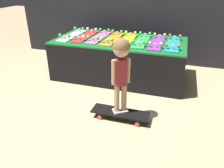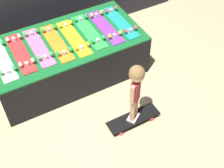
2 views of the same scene
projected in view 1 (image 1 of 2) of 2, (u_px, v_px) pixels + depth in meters
The scene contains 12 objects.
ground_plane at pixel (106, 95), 3.02m from camera, with size 16.00×16.00×0.00m, color tan.
display_rack at pixel (119, 58), 3.47m from camera, with size 1.98×1.01×0.60m.
skateboard_white_on_rack at pixel (73, 35), 3.54m from camera, with size 0.18×0.78×0.09m.
skateboard_red_on_rack at pixel (86, 36), 3.50m from camera, with size 0.18×0.78×0.09m.
skateboard_pink_on_rack at pixel (99, 37), 3.44m from camera, with size 0.18×0.78×0.09m.
skateboard_orange_on_rack at pixel (112, 38), 3.35m from camera, with size 0.18×0.78×0.09m.
skateboard_yellow_on_rack at pixel (127, 40), 3.28m from camera, with size 0.18×0.78×0.09m.
skateboard_green_on_rack at pixel (142, 41), 3.23m from camera, with size 0.18×0.78×0.09m.
skateboard_purple_on_rack at pixel (157, 42), 3.16m from camera, with size 0.18×0.78×0.09m.
skateboard_teal_on_rack at pixel (174, 44), 3.09m from camera, with size 0.18×0.78×0.09m.
skateboard_on_floor at pixel (120, 113), 2.49m from camera, with size 0.66×0.20×0.09m.
child at pixel (121, 63), 2.22m from camera, with size 0.19×0.18×0.85m.
Camera 1 is at (0.88, -2.49, 1.48)m, focal length 35.00 mm.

